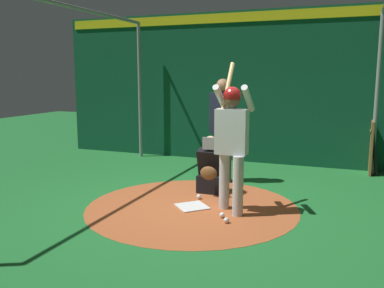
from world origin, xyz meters
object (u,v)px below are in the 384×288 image
Objects in this scene: baseball_1 at (199,197)px; baseball_2 at (222,215)px; baseball_0 at (226,220)px; catcher at (211,170)px; bat_rack at (372,148)px; umpire at (222,124)px; batter at (232,137)px; home_plate at (192,206)px.

baseball_1 is 1.00× the size of baseball_2.
baseball_0 and baseball_2 have the same top height.
catcher is 3.55m from bat_rack.
bat_rack is at bearing 134.34° from catcher.
baseball_1 is at bearing -41.47° from bat_rack.
umpire reaches higher than bat_rack.
baseball_1 is at bearing -122.00° from batter.
umpire is 3.16m from bat_rack.
baseball_0 reaches higher than home_plate.
baseball_2 is (1.14, 0.55, -0.33)m from catcher.
baseball_2 is (3.62, -1.99, -0.45)m from bat_rack.
home_plate is 5.68× the size of baseball_2.
bat_rack reaches higher than home_plate.
umpire reaches higher than baseball_1.
home_plate is at bearing 1.14° from umpire.
baseball_0 is (1.32, 0.66, -0.33)m from catcher.
baseball_1 is (-0.39, -0.63, -1.04)m from batter.
baseball_0 is at bearing 55.07° from home_plate.
batter is at bearing 174.04° from baseball_2.
baseball_1 is at bearing -5.97° from catcher.
batter is at bearing -170.45° from baseball_0.
baseball_1 is (-0.41, -0.04, 0.03)m from home_plate.
bat_rack reaches higher than baseball_1.
batter is at bearing 91.28° from home_plate.
catcher is 1.31m from baseball_2.
baseball_0 is at bearing -26.27° from bat_rack.
baseball_2 is at bearing -5.96° from batter.
umpire is at bearing 179.56° from baseball_1.
catcher is at bearing -153.27° from baseball_0.
baseball_1 is 0.92m from baseball_2.
catcher is 12.89× the size of baseball_0.
umpire is at bearing -56.02° from bat_rack.
catcher is 12.89× the size of baseball_2.
home_plate is 0.82m from baseball_0.
baseball_2 is (0.70, 0.60, 0.00)m from baseball_1.
batter is 28.66× the size of baseball_1.
baseball_1 is at bearing -140.89° from baseball_0.
umpire reaches higher than baseball_0.
bat_rack reaches higher than baseball_0.
batter reaches higher than baseball_1.
baseball_2 is at bearing 17.28° from umpire.
bat_rack is 3.93m from baseball_1.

